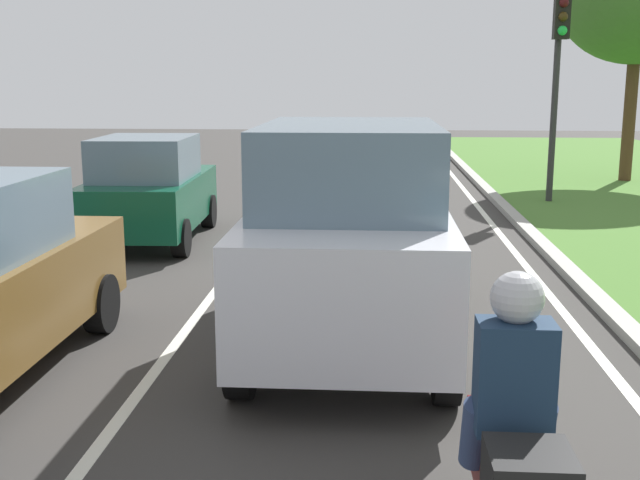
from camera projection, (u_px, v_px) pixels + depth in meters
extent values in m
plane|color=#383533|center=(294.00, 242.00, 13.26)|extent=(60.00, 60.00, 0.00)
cube|color=silver|center=(253.00, 241.00, 13.31)|extent=(0.12, 32.00, 0.01)
cube|color=silver|center=(509.00, 245.00, 13.02)|extent=(0.12, 32.00, 0.01)
cube|color=#9E9B93|center=(539.00, 242.00, 12.98)|extent=(0.24, 48.00, 0.12)
cube|color=silver|center=(350.00, 255.00, 8.05)|extent=(1.92, 4.51, 1.10)
cube|color=slate|center=(350.00, 164.00, 7.71)|extent=(1.71, 2.71, 0.80)
cylinder|color=black|center=(284.00, 270.00, 9.72)|extent=(0.22, 0.76, 0.76)
cylinder|color=black|center=(425.00, 272.00, 9.59)|extent=(0.22, 0.76, 0.76)
cylinder|color=black|center=(241.00, 355.00, 6.73)|extent=(0.22, 0.76, 0.76)
cylinder|color=black|center=(446.00, 360.00, 6.60)|extent=(0.22, 0.76, 0.76)
cylinder|color=black|center=(101.00, 303.00, 8.48)|extent=(0.22, 0.64, 0.64)
cube|color=#0C472D|center=(151.00, 200.00, 13.25)|extent=(1.78, 3.76, 0.80)
cube|color=slate|center=(145.00, 158.00, 12.85)|extent=(1.55, 1.96, 0.68)
cylinder|color=black|center=(128.00, 211.00, 14.58)|extent=(0.24, 0.61, 0.60)
cylinder|color=black|center=(209.00, 211.00, 14.54)|extent=(0.24, 0.61, 0.60)
cylinder|color=black|center=(84.00, 237.00, 12.12)|extent=(0.24, 0.61, 0.60)
cylinder|color=black|center=(181.00, 238.00, 12.07)|extent=(0.24, 0.61, 0.60)
cube|color=#590A0A|center=(507.00, 477.00, 4.26)|extent=(0.28, 1.40, 0.36)
ellipsoid|color=#590A0A|center=(499.00, 413.00, 4.55)|extent=(0.28, 0.50, 0.24)
cylinder|color=black|center=(487.00, 463.00, 5.00)|extent=(0.10, 0.60, 0.60)
cube|color=#192D47|center=(514.00, 377.00, 4.09)|extent=(0.40, 0.26, 0.60)
sphere|color=#B2B2B7|center=(517.00, 298.00, 4.03)|extent=(0.28, 0.28, 0.28)
cylinder|color=navy|center=(475.00, 433.00, 4.29)|extent=(0.16, 0.29, 0.45)
cylinder|color=navy|center=(538.00, 435.00, 4.27)|extent=(0.16, 0.29, 0.45)
cylinder|color=#2D2D2D|center=(555.00, 99.00, 16.88)|extent=(0.14, 0.14, 4.58)
cube|color=black|center=(562.00, 17.00, 16.35)|extent=(0.32, 0.24, 0.90)
sphere|color=#3F0F0F|center=(564.00, 3.00, 16.16)|extent=(0.20, 0.20, 0.20)
sphere|color=#382B0C|center=(563.00, 17.00, 16.22)|extent=(0.20, 0.20, 0.20)
sphere|color=green|center=(562.00, 31.00, 16.28)|extent=(0.20, 0.20, 0.20)
cylinder|color=#4C331E|center=(629.00, 121.00, 20.54)|extent=(0.32, 0.32, 3.27)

